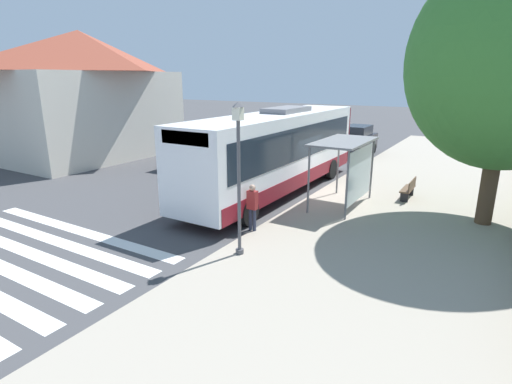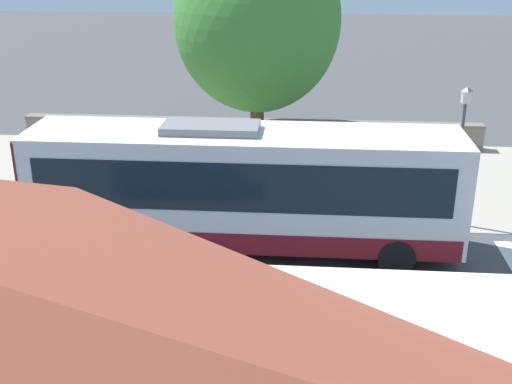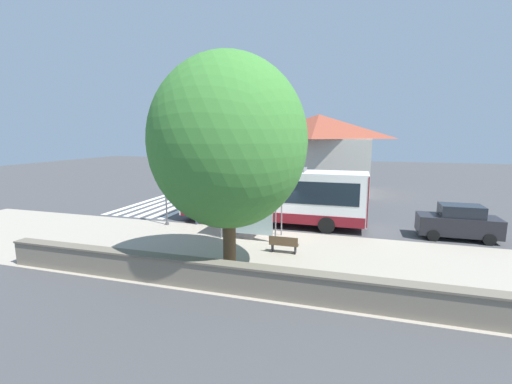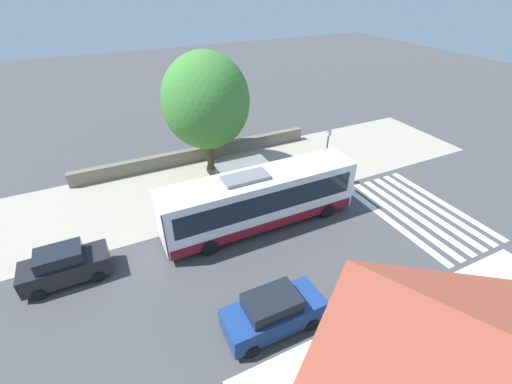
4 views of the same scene
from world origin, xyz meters
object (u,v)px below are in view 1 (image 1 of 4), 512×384
bus (277,150)px  street_lamp_near (239,168)px  bus_shelter (348,152)px  parked_car_behind_bus (357,141)px  pedestrian (252,204)px  bench (409,189)px  parked_car_far_lane (197,149)px  shade_tree (509,62)px

bus → street_lamp_near: (-2.26, 6.42, 0.68)m
bus_shelter → parked_car_behind_bus: bus_shelter is taller
pedestrian → bench: (-3.79, -6.64, -0.49)m
street_lamp_near → parked_car_far_lane: (9.15, -9.19, -1.66)m
pedestrian → street_lamp_near: street_lamp_near is taller
bench → parked_car_behind_bus: parked_car_behind_bus is taller
bench → parked_car_far_lane: (12.27, -0.75, 0.49)m
bus_shelter → bench: 3.57m
shade_tree → bus_shelter: bearing=7.1°
bench → bus: bearing=20.5°
bus → shade_tree: bearing=-178.1°
bus_shelter → parked_car_far_lane: bearing=-16.9°
bus → bench: bus is taller
bus → parked_car_behind_bus: 10.98m
parked_car_behind_bus → parked_car_far_lane: size_ratio=0.93×
street_lamp_near → bus_shelter: bearing=-100.3°
shade_tree → bench: bearing=-30.9°
pedestrian → shade_tree: size_ratio=0.18×
street_lamp_near → shade_tree: (-6.04, -6.69, 2.92)m
street_lamp_near → parked_car_behind_bus: street_lamp_near is taller
bus_shelter → shade_tree: (-4.94, -0.61, 3.31)m
bus_shelter → parked_car_behind_bus: 11.78m
street_lamp_near → parked_car_behind_bus: bearing=-83.3°
pedestrian → parked_car_far_lane: size_ratio=0.37×
shade_tree → bus: bearing=1.9°
bus → bus_shelter: bus is taller
bench → bus_shelter: bearing=49.4°
bench → parked_car_far_lane: parked_car_far_lane is taller
shade_tree → parked_car_far_lane: (15.19, -2.49, -4.58)m
street_lamp_near → shade_tree: shade_tree is taller
bench → street_lamp_near: size_ratio=0.33×
bench → parked_car_far_lane: 12.30m
pedestrian → shade_tree: shade_tree is taller
bus → shade_tree: (-8.30, -0.27, 3.59)m
bus_shelter → pedestrian: bus_shelter is taller
street_lamp_near → shade_tree: size_ratio=0.49×
bus_shelter → parked_car_far_lane: 10.78m
bus_shelter → parked_car_behind_bus: size_ratio=0.84×
parked_car_far_lane → pedestrian: bearing=138.9°
bench → parked_car_far_lane: bearing=-3.5°
bus_shelter → bench: bus_shelter is taller
street_lamp_near → shade_tree: bearing=-132.1°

